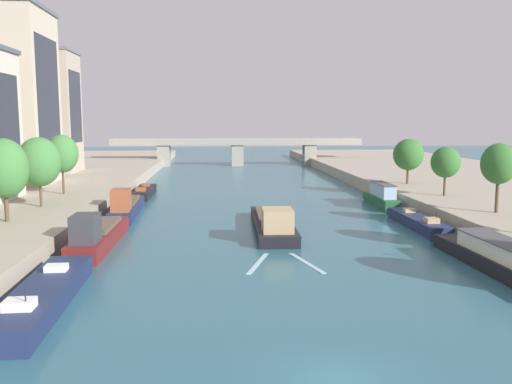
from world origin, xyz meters
The scene contains 19 objects.
ground_plane centered at (0.00, 0.00, 0.00)m, with size 400.00×400.00×0.00m, color #2D6070.
quay_right centered at (35.07, 55.00, 0.90)m, with size 36.00×170.00×1.79m, color #A89E89.
barge_midriver centered at (0.45, 29.97, 0.86)m, with size 3.87×17.08×2.92m.
wake_behind_barge centered at (-0.07, 18.37, 0.01)m, with size 5.60×5.94×0.03m.
moored_boat_left_midway centered at (-14.66, 10.15, 0.66)m, with size 3.04×14.58×2.38m.
moored_boat_left_downstream centered at (-14.71, 24.61, 1.03)m, with size 2.66×14.34×3.45m.
moored_boat_left_lone centered at (-14.93, 39.90, 1.00)m, with size 3.02×14.87×3.44m.
moored_boat_left_upstream centered at (-15.02, 55.34, 0.59)m, with size 2.35×11.95×2.22m.
moored_boat_right_lone centered at (14.78, 14.91, 0.95)m, with size 3.16×16.47×2.27m.
moored_boat_right_upstream centered at (14.90, 30.87, 0.58)m, with size 2.26×12.53×2.20m.
moored_boat_right_gap_after centered at (15.26, 43.75, 1.22)m, with size 1.90×10.09×2.94m.
tree_left_past_mid centered at (-22.99, 27.21, 6.39)m, with size 4.06×4.06×7.19m.
tree_left_distant centered at (-22.68, 35.36, 6.33)m, with size 4.30×4.30×7.03m.
tree_left_nearest centered at (-23.06, 44.86, 6.57)m, with size 3.76×3.76×7.03m.
tree_right_by_lamp centered at (21.62, 28.46, 6.42)m, with size 3.31×3.31×6.59m.
tree_right_end_of_row centered at (21.61, 40.19, 5.67)m, with size 3.36×3.36×5.68m.
tree_right_second centered at (21.58, 52.30, 5.81)m, with size 4.14×4.14×6.20m.
building_left_far_end centered at (-35.22, 74.16, 12.04)m, with size 13.52×9.37×20.46m.
bridge_far centered at (0.00, 105.75, 4.02)m, with size 58.14×4.40×6.36m.
Camera 1 is at (-4.83, -19.96, 10.44)m, focal length 37.65 mm.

